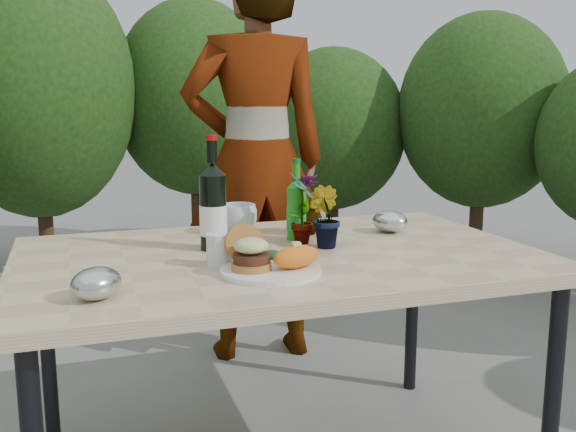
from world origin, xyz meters
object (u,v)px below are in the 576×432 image
object	(u,v)px
dinner_plate	(271,271)
wine_bottle	(213,208)
patio_table	(280,270)
person	(256,160)

from	to	relation	value
dinner_plate	wine_bottle	xyz separation A→B (m)	(-0.09, 0.33, 0.13)
wine_bottle	dinner_plate	bearing A→B (deg)	-72.23
patio_table	person	bearing A→B (deg)	78.25
wine_bottle	person	size ratio (longest dim) A/B	0.19
person	wine_bottle	bearing A→B (deg)	70.91
patio_table	wine_bottle	xyz separation A→B (m)	(-0.19, 0.11, 0.19)
dinner_plate	wine_bottle	world-z (taller)	wine_bottle
patio_table	dinner_plate	distance (m)	0.25
patio_table	dinner_plate	bearing A→B (deg)	-113.94
dinner_plate	person	bearing A→B (deg)	75.94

